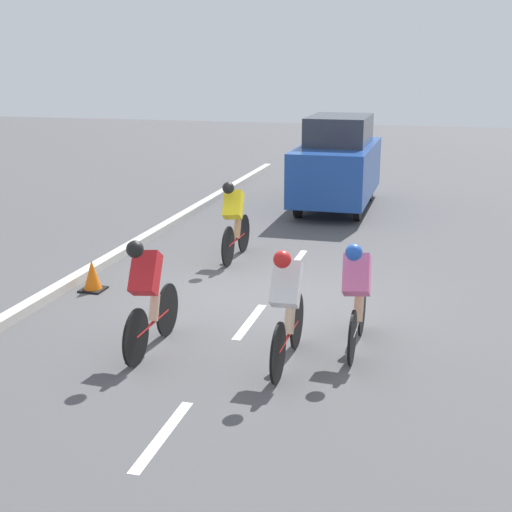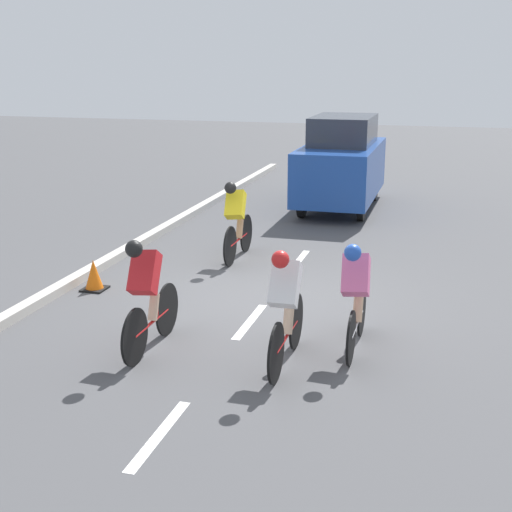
% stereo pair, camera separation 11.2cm
% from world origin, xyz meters
% --- Properties ---
extents(ground_plane, '(60.00, 60.00, 0.00)m').
position_xyz_m(ground_plane, '(0.00, 0.00, 0.00)').
color(ground_plane, '#4C4C4F').
extents(lane_stripe_near, '(0.12, 1.40, 0.01)m').
position_xyz_m(lane_stripe_near, '(0.00, 4.11, 0.00)').
color(lane_stripe_near, white).
rests_on(lane_stripe_near, ground).
extents(lane_stripe_mid, '(0.12, 1.40, 0.01)m').
position_xyz_m(lane_stripe_mid, '(0.00, 0.91, 0.00)').
color(lane_stripe_mid, white).
rests_on(lane_stripe_mid, ground).
extents(lane_stripe_far, '(0.12, 1.40, 0.01)m').
position_xyz_m(lane_stripe_far, '(0.00, -2.29, 0.00)').
color(lane_stripe_far, white).
rests_on(lane_stripe_far, ground).
extents(curb, '(0.20, 28.03, 0.14)m').
position_xyz_m(curb, '(3.20, 0.91, 0.07)').
color(curb, beige).
rests_on(curb, ground).
extents(cyclist_pink, '(0.36, 1.63, 1.43)m').
position_xyz_m(cyclist_pink, '(-1.53, 1.55, 0.74)').
color(cyclist_pink, black).
rests_on(cyclist_pink, ground).
extents(cyclist_red, '(0.36, 1.70, 1.48)m').
position_xyz_m(cyclist_red, '(0.93, 2.23, 0.76)').
color(cyclist_red, black).
rests_on(cyclist_red, ground).
extents(cyclist_yellow, '(0.36, 1.72, 1.46)m').
position_xyz_m(cyclist_yellow, '(1.11, -2.07, 0.75)').
color(cyclist_yellow, black).
rests_on(cyclist_yellow, ground).
extents(cyclist_white, '(0.33, 1.74, 1.48)m').
position_xyz_m(cyclist_white, '(-0.81, 2.23, 0.76)').
color(cyclist_white, black).
rests_on(cyclist_white, ground).
extents(support_car, '(1.70, 4.00, 2.20)m').
position_xyz_m(support_car, '(0.02, -7.14, 1.10)').
color(support_car, black).
rests_on(support_car, ground).
extents(traffic_cone, '(0.36, 0.36, 0.49)m').
position_xyz_m(traffic_cone, '(2.75, 0.22, 0.24)').
color(traffic_cone, black).
rests_on(traffic_cone, ground).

